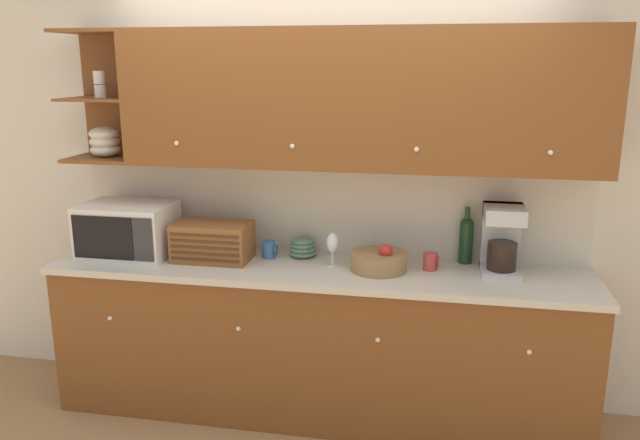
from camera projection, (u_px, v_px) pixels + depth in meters
ground_plane at (326, 386)px, 4.07m from camera, size 24.00×24.00×0.00m
wall_back at (327, 191)px, 3.78m from camera, size 5.47×0.06×2.60m
counter_unit at (317, 340)px, 3.68m from camera, size 3.09×0.61×0.92m
backsplash_panel at (326, 208)px, 3.77m from camera, size 3.07×0.01×0.56m
upper_cabinets at (350, 100)px, 3.42m from camera, size 3.07×0.38×0.76m
microwave at (128, 230)px, 3.74m from camera, size 0.53×0.39×0.32m
bread_box at (213, 241)px, 3.66m from camera, size 0.44×0.27×0.22m
mug at (269, 249)px, 3.71m from camera, size 0.09×0.08×0.10m
bowl_stack_on_counter at (303, 247)px, 3.74m from camera, size 0.17×0.17×0.12m
wine_glass at (332, 244)px, 3.54m from camera, size 0.07×0.07×0.20m
fruit_basket at (379, 261)px, 3.49m from camera, size 0.32×0.32×0.16m
mug_blue_second at (431, 261)px, 3.50m from camera, size 0.09×0.08×0.10m
wine_bottle at (466, 238)px, 3.60m from camera, size 0.08×0.08×0.33m
coffee_maker at (502, 238)px, 3.43m from camera, size 0.21×0.26×0.38m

